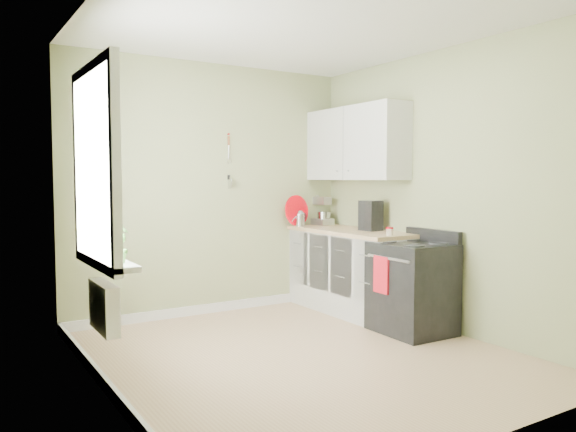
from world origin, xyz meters
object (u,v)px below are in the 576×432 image
stove (412,287)px  kettle (300,218)px  coffee_maker (371,216)px  stand_mixer (320,211)px

stove → kettle: size_ratio=5.30×
stove → coffee_maker: 0.99m
stove → coffee_maker: coffee_maker is taller
coffee_maker → kettle: bearing=112.4°
coffee_maker → stand_mixer: bearing=89.8°
kettle → stove: bearing=-81.9°
stand_mixer → kettle: (-0.35, -0.09, -0.07)m
stove → coffee_maker: bearing=80.9°
stand_mixer → coffee_maker: stand_mixer is taller
stand_mixer → stove: bearing=-94.2°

